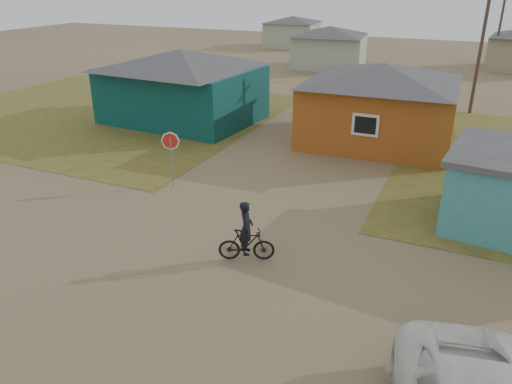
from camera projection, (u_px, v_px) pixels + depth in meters
ground at (188, 266)px, 14.40m from camera, size 120.00×120.00×0.00m
grass_nw at (103, 112)px, 30.53m from camera, size 20.00×18.00×0.00m
house_teal at (182, 84)px, 28.06m from camera, size 8.93×7.08×4.00m
house_yellow at (380, 102)px, 24.35m from camera, size 7.72×6.76×3.90m
house_pale_west at (329, 46)px, 44.32m from camera, size 7.04×6.15×3.60m
house_pale_north at (292, 31)px, 57.39m from camera, size 6.28×5.81×3.40m
utility_pole_near at (482, 43)px, 28.67m from camera, size 1.40×0.20×8.00m
utility_pole_far at (501, 21)px, 41.66m from camera, size 1.40×0.20×8.00m
stop_sign at (171, 146)px, 19.21m from camera, size 0.73×0.07×2.25m
cyclist at (246, 239)px, 14.49m from camera, size 1.70×1.08×1.87m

